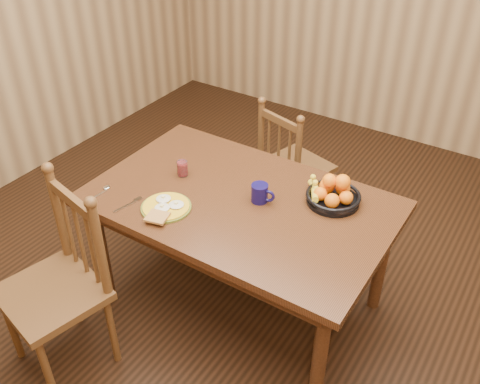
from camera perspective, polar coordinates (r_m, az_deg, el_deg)
The scene contains 10 objects.
room at distance 2.54m, azimuth 0.00°, elevation 10.21°, with size 4.52×5.02×2.72m.
dining_table at distance 2.89m, azimuth 0.00°, elevation -2.19°, with size 1.60×1.00×0.75m.
chair_far at distance 3.70m, azimuth 5.59°, elevation 2.76°, with size 0.51×0.50×0.92m.
chair_near at distance 2.84m, azimuth -18.74°, elevation -9.48°, with size 0.56×0.55×1.04m.
breakfast_plate at distance 2.80m, azimuth -7.93°, elevation -1.61°, with size 0.26×0.30×0.04m.
fork at distance 2.87m, azimuth -11.71°, elevation -1.25°, with size 0.05×0.18×0.00m.
spoon at distance 3.00m, azimuth -14.30°, elevation 0.24°, with size 0.04×0.16×0.01m.
coffee_mug at distance 2.81m, azimuth 2.19°, elevation -0.11°, with size 0.13×0.09×0.10m.
juice_glass at distance 3.03m, azimuth -6.16°, elevation 2.48°, with size 0.06×0.06×0.09m.
fruit_bowl at distance 2.84m, azimuth 9.86°, elevation -0.17°, with size 0.32×0.29×0.17m.
Camera 1 is at (1.25, -1.93, 2.42)m, focal length 40.00 mm.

